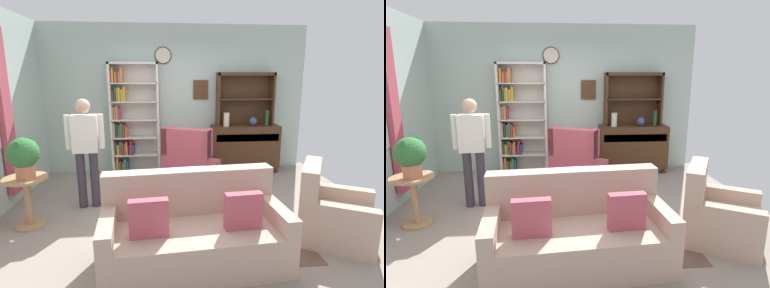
% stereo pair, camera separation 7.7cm
% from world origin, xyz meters
% --- Properties ---
extents(ground_plane, '(5.40, 4.60, 0.02)m').
position_xyz_m(ground_plane, '(0.00, 0.00, -0.01)').
color(ground_plane, gray).
extents(wall_back, '(5.00, 0.09, 2.80)m').
position_xyz_m(wall_back, '(0.00, 2.13, 1.41)').
color(wall_back, '#ADC1B7').
rests_on(wall_back, ground_plane).
extents(area_rug, '(2.29, 1.94, 0.01)m').
position_xyz_m(area_rug, '(0.20, -0.30, 0.00)').
color(area_rug, brown).
rests_on(area_rug, ground_plane).
extents(bookshelf, '(0.90, 0.30, 2.10)m').
position_xyz_m(bookshelf, '(-0.88, 1.94, 1.02)').
color(bookshelf, silver).
rests_on(bookshelf, ground_plane).
extents(sideboard, '(1.30, 0.45, 0.92)m').
position_xyz_m(sideboard, '(1.30, 1.86, 0.51)').
color(sideboard, '#422816').
rests_on(sideboard, ground_plane).
extents(sideboard_hutch, '(1.10, 0.26, 1.00)m').
position_xyz_m(sideboard_hutch, '(1.30, 1.97, 1.56)').
color(sideboard_hutch, '#422816').
rests_on(sideboard_hutch, sideboard).
extents(vase_tall, '(0.11, 0.11, 0.26)m').
position_xyz_m(vase_tall, '(0.91, 1.78, 1.05)').
color(vase_tall, beige).
rests_on(vase_tall, sideboard).
extents(vase_round, '(0.15, 0.15, 0.17)m').
position_xyz_m(vase_round, '(1.43, 1.79, 1.01)').
color(vase_round, '#33476B').
rests_on(vase_round, sideboard).
extents(bottle_wine, '(0.07, 0.07, 0.30)m').
position_xyz_m(bottle_wine, '(1.69, 1.77, 1.07)').
color(bottle_wine, '#194223').
rests_on(bottle_wine, sideboard).
extents(couch_floral, '(1.86, 0.99, 0.90)m').
position_xyz_m(couch_floral, '(-0.00, -1.06, 0.31)').
color(couch_floral, tan).
rests_on(couch_floral, ground_plane).
extents(armchair_floral, '(1.05, 1.04, 0.88)m').
position_xyz_m(armchair_floral, '(1.63, -0.77, 0.29)').
color(armchair_floral, tan).
rests_on(armchair_floral, ground_plane).
extents(wingback_chair, '(1.06, 1.07, 1.05)m').
position_xyz_m(wingback_chair, '(0.16, 1.02, 0.38)').
color(wingback_chair, '#B74C5B').
rests_on(wingback_chair, ground_plane).
extents(plant_stand, '(0.52, 0.52, 0.65)m').
position_xyz_m(plant_stand, '(-1.99, -0.11, 0.40)').
color(plant_stand, '#A87F56').
rests_on(plant_stand, ground_plane).
extents(potted_plant_large, '(0.36, 0.36, 0.50)m').
position_xyz_m(potted_plant_large, '(-1.95, -0.16, 0.94)').
color(potted_plant_large, '#AD6B4C').
rests_on(potted_plant_large, plant_stand).
extents(person_reading, '(0.53, 0.23, 1.56)m').
position_xyz_m(person_reading, '(-1.37, 0.42, 0.91)').
color(person_reading, '#38333D').
rests_on(person_reading, ground_plane).
extents(coffee_table, '(0.80, 0.50, 0.42)m').
position_xyz_m(coffee_table, '(0.10, -0.24, 0.35)').
color(coffee_table, '#422816').
rests_on(coffee_table, ground_plane).
extents(book_stack, '(0.21, 0.11, 0.06)m').
position_xyz_m(book_stack, '(0.04, -0.25, 0.45)').
color(book_stack, gold).
rests_on(book_stack, coffee_table).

